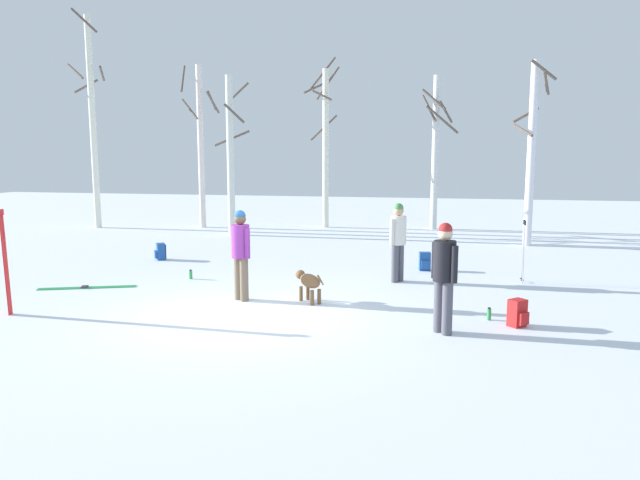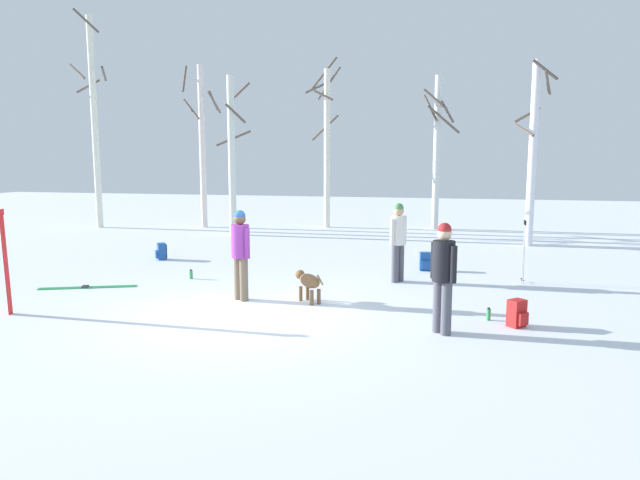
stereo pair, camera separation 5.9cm
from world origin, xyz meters
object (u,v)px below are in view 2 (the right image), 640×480
Objects in this scene: person_1 at (443,271)px; birch_tree_4 at (437,149)px; ski_pair_lying_0 at (87,287)px; birch_tree_0 at (94,120)px; ski_poles_0 at (524,250)px; birch_tree_2 at (232,154)px; person_2 at (398,237)px; birch_tree_5 at (533,151)px; dog at (308,282)px; backpack_0 at (161,252)px; birch_tree_1 at (202,143)px; ski_pair_planted_0 at (6,263)px; water_bottle_0 at (191,274)px; water_bottle_1 at (489,314)px; backpack_1 at (517,314)px; birch_tree_3 at (327,143)px; person_0 at (240,249)px; backpack_2 at (425,262)px.

birch_tree_4 reaches higher than person_1.
birch_tree_0 reaches higher than ski_pair_lying_0.
birch_tree_2 is (-8.95, 5.99, 2.09)m from ski_poles_0.
birch_tree_5 is (3.42, 6.10, 1.91)m from person_2.
ski_pair_lying_0 is 0.34× the size of birch_tree_5.
birch_tree_4 is at bearing 80.62° from dog.
person_1 is at bearing -34.01° from backpack_0.
birch_tree_0 is at bearing -166.08° from birch_tree_1.
ski_pair_planted_0 is at bearing -133.35° from birch_tree_5.
birch_tree_2 is (0.04, 5.11, 2.60)m from backpack_0.
water_bottle_1 is at bearing -17.44° from water_bottle_0.
birch_tree_4 is at bearing 103.06° from ski_poles_0.
backpack_1 is 12.97m from birch_tree_2.
ski_pair_lying_0 is 2.16m from water_bottle_0.
birch_tree_3 is 1.15× the size of birch_tree_4.
birch_tree_4 is (5.02, 10.44, 2.88)m from water_bottle_0.
birch_tree_0 is 1.45× the size of birch_tree_5.
person_1 is 0.28× the size of birch_tree_1.
water_bottle_1 is (1.76, -2.69, -0.88)m from person_2.
dog is 0.50× the size of ski_poles_0.
birch_tree_5 is (6.16, 8.40, 1.91)m from person_0.
dog is 12.82m from birch_tree_1.
person_1 is at bearing -52.23° from birch_tree_1.
birch_tree_1 reaches higher than water_bottle_0.
backpack_1 is 0.08× the size of birch_tree_4.
person_2 is 3.76m from backpack_1.
ski_pair_lying_0 is 8.96m from birch_tree_2.
person_2 is 0.94× the size of ski_pair_planted_0.
birch_tree_3 is (-2.16, 11.59, 2.85)m from dog.
backpack_2 reaches higher than ski_pair_lying_0.
birch_tree_4 reaches higher than person_0.
person_2 is at bearing -68.99° from birch_tree_3.
person_2 is at bearing 126.23° from backpack_1.
ski_pair_lying_0 is 12.94m from birch_tree_5.
person_0 is 0.91× the size of ski_pair_lying_0.
backpack_0 is at bearing 144.15° from dog.
backpack_1 is at bearing -6.38° from ski_pair_lying_0.
birch_tree_3 is at bearing 111.01° from person_2.
backpack_0 is 1.00× the size of backpack_2.
person_2 is 3.33m from water_bottle_1.
birch_tree_1 is at bearing 136.12° from birch_tree_2.
ski_pair_planted_0 is 5.58m from backpack_0.
ski_pair_planted_0 is at bearing -146.38° from person_2.
water_bottle_1 is (0.75, 0.91, -0.88)m from person_1.
birch_tree_2 is at bearing 119.28° from dog.
birch_tree_3 reaches higher than backpack_1.
water_bottle_0 reaches higher than ski_pair_lying_0.
ski_pair_planted_0 is at bearing -140.59° from backpack_2.
birch_tree_0 is 6.04m from birch_tree_2.
dog is 0.12× the size of birch_tree_5.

